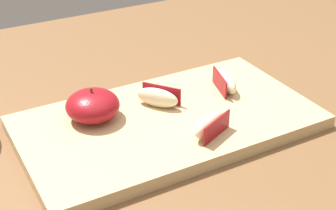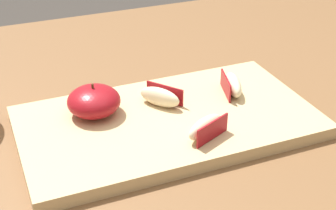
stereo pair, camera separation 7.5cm
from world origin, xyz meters
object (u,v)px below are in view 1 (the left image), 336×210
(cutting_board, at_px, (168,122))
(apple_half_skin_up, at_px, (93,105))
(apple_wedge_front, at_px, (158,97))
(apple_wedge_back, at_px, (210,125))
(apple_wedge_right, at_px, (226,81))

(cutting_board, distance_m, apple_half_skin_up, 0.12)
(cutting_board, bearing_deg, apple_wedge_front, 87.36)
(apple_wedge_back, bearing_deg, apple_wedge_front, 104.28)
(apple_half_skin_up, distance_m, apple_wedge_back, 0.18)
(apple_half_skin_up, height_order, apple_wedge_front, apple_half_skin_up)
(apple_wedge_front, relative_size, apple_wedge_back, 0.95)
(cutting_board, relative_size, apple_half_skin_up, 5.52)
(apple_half_skin_up, bearing_deg, apple_wedge_right, -5.31)
(cutting_board, bearing_deg, apple_half_skin_up, 153.56)
(apple_wedge_back, bearing_deg, apple_wedge_right, 45.96)
(apple_wedge_front, distance_m, apple_wedge_right, 0.12)
(apple_half_skin_up, xyz_separation_m, apple_wedge_front, (0.10, -0.01, -0.01))
(apple_wedge_right, xyz_separation_m, apple_wedge_back, (-0.10, -0.10, 0.00))
(cutting_board, height_order, apple_wedge_back, apple_wedge_back)
(apple_half_skin_up, distance_m, apple_wedge_right, 0.23)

